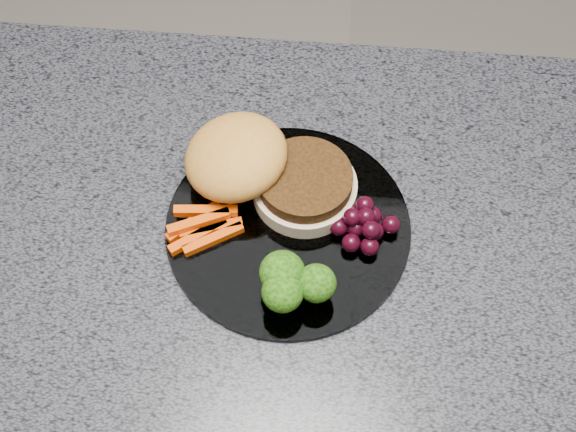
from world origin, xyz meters
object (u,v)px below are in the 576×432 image
at_px(island_cabinet, 332,402).
at_px(burger, 260,169).
at_px(plate, 288,227).
at_px(grape_bunch, 363,225).

bearing_deg(island_cabinet, burger, 142.07).
xyz_separation_m(island_cabinet, plate, (-0.07, 0.03, 0.47)).
height_order(burger, grape_bunch, burger).
xyz_separation_m(plate, grape_bunch, (0.08, -0.00, 0.02)).
relative_size(island_cabinet, plate, 4.62).
distance_m(island_cabinet, grape_bunch, 0.49).
bearing_deg(plate, island_cabinet, -23.13).
xyz_separation_m(island_cabinet, burger, (-0.11, 0.08, 0.50)).
distance_m(burger, grape_bunch, 0.12).
height_order(island_cabinet, burger, burger).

